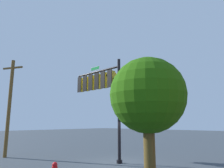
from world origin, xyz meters
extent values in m
plane|color=#3B434A|center=(0.00, 0.00, 0.00)|extent=(120.00, 120.00, 0.00)
cylinder|color=black|center=(0.00, 0.00, 3.34)|extent=(0.20, 0.20, 6.68)
cylinder|color=black|center=(0.00, 0.00, 0.10)|extent=(0.36, 0.36, 0.20)
cylinder|color=black|center=(2.19, -0.06, 6.18)|extent=(4.38, 0.27, 0.14)
cylinder|color=black|center=(0.98, -0.03, 5.68)|extent=(2.01, 0.14, 1.07)
cube|color=yellow|center=(0.67, -0.02, 5.43)|extent=(0.35, 0.38, 1.10)
cube|color=black|center=(0.69, 0.18, 5.43)|extent=(0.44, 0.07, 1.22)
sphere|color=maroon|center=(0.66, -0.22, 5.77)|extent=(0.22, 0.22, 0.22)
cylinder|color=yellow|center=(0.65, -0.28, 5.82)|extent=(0.24, 0.16, 0.23)
sphere|color=#FFFC14|center=(0.66, -0.22, 5.43)|extent=(0.22, 0.22, 0.22)
cylinder|color=yellow|center=(0.65, -0.28, 5.48)|extent=(0.24, 0.16, 0.23)
sphere|color=#0B621E|center=(0.66, -0.22, 5.09)|extent=(0.22, 0.22, 0.22)
cylinder|color=yellow|center=(0.65, -0.28, 5.14)|extent=(0.24, 0.16, 0.23)
cube|color=yellow|center=(1.35, -0.04, 5.43)|extent=(0.35, 0.38, 1.10)
cube|color=black|center=(1.36, 0.16, 5.43)|extent=(0.44, 0.07, 1.22)
sphere|color=maroon|center=(1.33, -0.24, 5.77)|extent=(0.22, 0.22, 0.22)
cylinder|color=yellow|center=(1.33, -0.30, 5.82)|extent=(0.24, 0.16, 0.23)
sphere|color=#FFFC14|center=(1.33, -0.24, 5.43)|extent=(0.22, 0.22, 0.22)
cylinder|color=yellow|center=(1.33, -0.30, 5.48)|extent=(0.24, 0.16, 0.23)
sphere|color=#0B621E|center=(1.33, -0.24, 5.09)|extent=(0.22, 0.22, 0.22)
cylinder|color=yellow|center=(1.33, -0.30, 5.14)|extent=(0.24, 0.16, 0.23)
cube|color=yellow|center=(2.02, -0.06, 5.43)|extent=(0.32, 0.36, 1.10)
cube|color=black|center=(2.02, 0.14, 5.43)|extent=(0.44, 0.04, 1.22)
sphere|color=maroon|center=(2.02, -0.26, 5.77)|extent=(0.22, 0.22, 0.22)
cylinder|color=yellow|center=(2.02, -0.32, 5.82)|extent=(0.23, 0.14, 0.23)
sphere|color=#FFFC14|center=(2.02, -0.26, 5.43)|extent=(0.22, 0.22, 0.22)
cylinder|color=yellow|center=(2.02, -0.32, 5.48)|extent=(0.23, 0.14, 0.23)
sphere|color=#0B621E|center=(2.02, -0.26, 5.09)|extent=(0.22, 0.22, 0.22)
cylinder|color=yellow|center=(2.02, -0.32, 5.14)|extent=(0.23, 0.14, 0.23)
cube|color=yellow|center=(2.69, -0.08, 5.43)|extent=(0.33, 0.37, 1.10)
cube|color=black|center=(2.70, 0.12, 5.43)|extent=(0.44, 0.05, 1.22)
sphere|color=maroon|center=(2.69, -0.28, 5.77)|extent=(0.22, 0.22, 0.22)
cylinder|color=yellow|center=(2.69, -0.34, 5.82)|extent=(0.23, 0.14, 0.23)
sphere|color=#FFFC14|center=(2.69, -0.28, 5.43)|extent=(0.22, 0.22, 0.22)
cylinder|color=yellow|center=(2.69, -0.34, 5.48)|extent=(0.23, 0.14, 0.23)
sphere|color=#0B621E|center=(2.69, -0.28, 5.09)|extent=(0.22, 0.22, 0.22)
cylinder|color=yellow|center=(2.69, -0.34, 5.14)|extent=(0.23, 0.14, 0.23)
cube|color=yellow|center=(3.37, -0.10, 5.43)|extent=(0.32, 0.36, 1.10)
cube|color=black|center=(3.37, 0.10, 5.43)|extent=(0.44, 0.04, 1.22)
sphere|color=maroon|center=(3.36, -0.30, 5.77)|extent=(0.22, 0.22, 0.22)
cylinder|color=yellow|center=(3.36, -0.36, 5.82)|extent=(0.23, 0.14, 0.23)
sphere|color=#FFFC14|center=(3.36, -0.30, 5.43)|extent=(0.22, 0.22, 0.22)
cylinder|color=yellow|center=(3.36, -0.36, 5.48)|extent=(0.23, 0.14, 0.23)
sphere|color=#0B621E|center=(3.36, -0.30, 5.09)|extent=(0.22, 0.22, 0.22)
cylinder|color=yellow|center=(3.36, -0.36, 5.14)|extent=(0.23, 0.14, 0.23)
cube|color=yellow|center=(4.04, -0.12, 5.43)|extent=(0.34, 0.37, 1.10)
cube|color=black|center=(4.05, 0.08, 5.43)|extent=(0.44, 0.06, 1.22)
sphere|color=maroon|center=(4.03, -0.32, 5.77)|extent=(0.22, 0.22, 0.22)
cylinder|color=yellow|center=(4.03, -0.38, 5.82)|extent=(0.24, 0.15, 0.23)
sphere|color=#FFFC14|center=(4.03, -0.32, 5.43)|extent=(0.22, 0.22, 0.22)
cylinder|color=yellow|center=(4.03, -0.38, 5.48)|extent=(0.24, 0.15, 0.23)
sphere|color=#0B621E|center=(4.03, -0.32, 5.09)|extent=(0.22, 0.22, 0.22)
cylinder|color=yellow|center=(4.03, -0.38, 5.14)|extent=(0.24, 0.15, 0.23)
cube|color=yellow|center=(-0.35, 0.01, 4.78)|extent=(0.37, 0.33, 1.10)
cube|color=black|center=(-0.15, 0.00, 4.78)|extent=(0.05, 0.44, 1.22)
sphere|color=maroon|center=(-0.55, 0.02, 5.12)|extent=(0.22, 0.22, 0.22)
cylinder|color=yellow|center=(-0.61, 0.02, 5.17)|extent=(0.15, 0.23, 0.23)
sphere|color=#FFFC14|center=(-0.55, 0.02, 4.78)|extent=(0.22, 0.22, 0.22)
cylinder|color=yellow|center=(-0.61, 0.02, 4.83)|extent=(0.15, 0.23, 0.23)
sphere|color=#0B621E|center=(-0.55, 0.02, 4.44)|extent=(0.22, 0.22, 0.22)
cylinder|color=yellow|center=(-0.61, 0.02, 4.49)|extent=(0.15, 0.23, 0.23)
cube|color=white|center=(2.41, -0.07, 6.48)|extent=(0.94, 0.05, 0.26)
cube|color=#0A7D31|center=(2.41, -0.07, 6.48)|extent=(0.90, 0.06, 0.22)
cube|color=white|center=(0.00, 0.00, 3.88)|extent=(0.05, 0.94, 0.26)
cube|color=#15712F|center=(0.00, 0.00, 3.88)|extent=(0.06, 0.90, 0.22)
cylinder|color=brown|center=(7.53, 3.92, 3.63)|extent=(0.25, 0.25, 7.27)
cube|color=brown|center=(7.53, 3.92, 6.67)|extent=(1.69, 0.86, 0.12)
sphere|color=red|center=(-0.74, 5.07, 0.72)|extent=(0.22, 0.22, 0.22)
cylinder|color=brown|center=(-4.56, 3.70, 1.14)|extent=(0.41, 0.41, 2.28)
sphere|color=#245A0A|center=(-4.56, 3.70, 3.48)|extent=(2.83, 2.83, 2.83)
camera|label=1|loc=(-8.76, 10.27, 2.47)|focal=33.34mm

